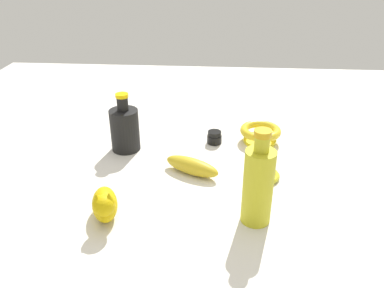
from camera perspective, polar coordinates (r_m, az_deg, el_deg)
ground at (r=1.08m, az=0.00°, el=-4.14°), size 2.00×2.00×0.00m
nail_polish_jar at (r=1.23m, az=3.27°, el=0.97°), size 0.05×0.05×0.04m
banana at (r=1.07m, az=0.21°, el=-3.25°), size 0.11×0.16×0.05m
cat_figurine at (r=0.92m, az=-12.58°, el=-8.50°), size 0.14×0.09×0.09m
bottle_tall at (r=0.87m, az=9.58°, el=-5.80°), size 0.07×0.07×0.23m
bottle_short at (r=1.19m, az=-9.74°, el=2.24°), size 0.09×0.09×0.18m
bowl at (r=1.25m, az=9.89°, el=1.62°), size 0.13×0.13×0.05m
bangle at (r=1.07m, az=10.27°, el=-4.49°), size 0.09×0.09×0.02m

